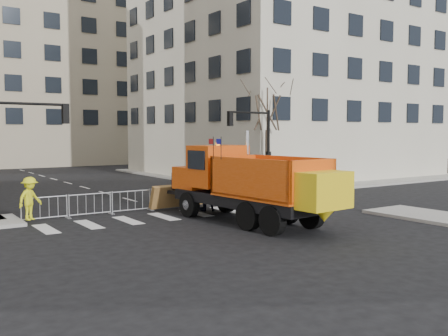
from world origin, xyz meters
TOP-DOWN VIEW (x-y plane):
  - ground at (0.00, 0.00)m, footprint 120.00×120.00m
  - sidewalk_back at (0.00, 8.50)m, footprint 64.00×5.00m
  - building_right at (20.00, 22.00)m, footprint 22.00×22.00m
  - traffic_light_right at (8.50, 9.50)m, footprint 0.18×0.18m
  - crowd_barriers at (-0.75, 7.60)m, footprint 12.60×0.60m
  - street_tree at (9.20, 10.50)m, footprint 3.00×3.00m
  - plow_truck at (1.22, 1.84)m, footprint 3.78×10.61m
  - cop_a at (1.49, 7.00)m, footprint 0.71×0.50m
  - cop_b at (1.47, 5.89)m, footprint 1.11×0.97m
  - cop_c at (1.69, 6.44)m, footprint 0.95×0.91m
  - worker at (-6.71, 7.19)m, footprint 1.40×1.23m
  - newspaper_box at (8.28, 9.74)m, footprint 0.55×0.52m

SIDE VIEW (x-z plane):
  - ground at x=0.00m, z-range 0.00..0.00m
  - sidewalk_back at x=0.00m, z-range 0.00..0.15m
  - crowd_barriers at x=-0.75m, z-range 0.00..1.10m
  - newspaper_box at x=8.28m, z-range 0.15..1.25m
  - cop_c at x=1.69m, z-range 0.00..1.58m
  - cop_a at x=1.49m, z-range 0.00..1.84m
  - cop_b at x=1.47m, z-range 0.00..1.96m
  - worker at x=-6.71m, z-range 0.15..2.03m
  - plow_truck at x=1.22m, z-range -0.22..3.82m
  - traffic_light_right at x=8.50m, z-range 0.00..5.40m
  - street_tree at x=9.20m, z-range 0.00..7.50m
  - building_right at x=20.00m, z-range 0.00..32.00m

